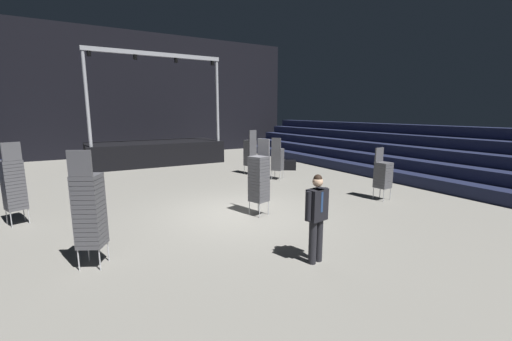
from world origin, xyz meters
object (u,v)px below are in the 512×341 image
chair_stack_mid_left (278,159)px  chair_stack_front_left (89,209)px  chair_stack_mid_right (13,184)px  chair_stack_mid_centre (383,174)px  chair_stack_front_right (250,152)px  chair_stack_rear_left (259,178)px  stage_riser (155,151)px  equipment_road_case (287,165)px  man_with_tie (317,214)px

chair_stack_mid_left → chair_stack_front_left: bearing=-92.6°
chair_stack_mid_right → chair_stack_mid_centre: bearing=-37.9°
chair_stack_mid_right → chair_stack_mid_left: bearing=-12.2°
chair_stack_front_left → chair_stack_front_right: size_ratio=1.08×
chair_stack_front_left → chair_stack_rear_left: (4.26, 1.13, -0.04)m
stage_riser → equipment_road_case: 7.51m
man_with_tie → chair_stack_mid_right: bearing=-56.0°
chair_stack_mid_right → chair_stack_rear_left: (5.81, -2.42, 0.00)m
stage_riser → equipment_road_case: size_ratio=7.83×
chair_stack_front_right → chair_stack_mid_left: size_ratio=1.14×
chair_stack_front_right → chair_stack_mid_right: bearing=-173.2°
man_with_tie → chair_stack_rear_left: (0.54, 3.08, 0.09)m
chair_stack_front_left → equipment_road_case: (9.18, 6.78, -0.88)m
chair_stack_front_right → chair_stack_mid_left: (0.44, -1.64, -0.13)m
chair_stack_front_left → man_with_tie: bearing=-0.1°
chair_stack_front_left → chair_stack_front_right: bearing=71.0°
man_with_tie → chair_stack_front_left: size_ratio=0.78×
chair_stack_rear_left → equipment_road_case: (4.91, 5.65, -0.84)m
chair_stack_mid_left → chair_stack_mid_centre: chair_stack_mid_left is taller
chair_stack_front_right → chair_stack_mid_right: 9.07m
chair_stack_mid_left → chair_stack_rear_left: bearing=-75.9°
chair_stack_front_right → chair_stack_mid_right: (-8.53, -3.07, 0.04)m
chair_stack_rear_left → stage_riser: bearing=-16.9°
chair_stack_mid_left → man_with_tie: bearing=-64.6°
chair_stack_front_left → chair_stack_mid_right: bearing=141.0°
stage_riser → chair_stack_front_left: 12.74m
stage_riser → equipment_road_case: (5.27, -5.34, -0.46)m
chair_stack_mid_left → chair_stack_mid_right: chair_stack_mid_right is taller
chair_stack_mid_centre → equipment_road_case: size_ratio=1.90×
chair_stack_mid_right → chair_stack_rear_left: 6.29m
chair_stack_mid_left → chair_stack_front_right: bearing=158.6°
stage_riser → chair_stack_mid_left: size_ratio=3.93×
chair_stack_rear_left → chair_stack_mid_centre: bearing=-116.7°
stage_riser → chair_stack_rear_left: bearing=-88.1°
chair_stack_front_left → chair_stack_rear_left: 4.41m
stage_riser → chair_stack_rear_left: stage_riser is taller
man_with_tie → chair_stack_mid_centre: (4.89, 2.48, -0.12)m
stage_riser → man_with_tie: 14.07m
stage_riser → chair_stack_mid_right: 10.15m
stage_riser → chair_stack_mid_right: stage_riser is taller
equipment_road_case → chair_stack_front_left: bearing=-143.5°
stage_riser → equipment_road_case: bearing=-45.4°
chair_stack_front_right → chair_stack_mid_left: chair_stack_front_right is taller
man_with_tie → chair_stack_mid_left: bearing=-127.8°
chair_stack_front_right → chair_stack_mid_right: size_ratio=0.96×
man_with_tie → chair_stack_mid_left: size_ratio=0.96×
chair_stack_mid_right → equipment_road_case: chair_stack_mid_right is taller
man_with_tie → chair_stack_mid_left: chair_stack_mid_left is taller
chair_stack_mid_right → chair_stack_front_left: bearing=-87.8°
chair_stack_front_left → chair_stack_mid_right: chair_stack_front_left is taller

